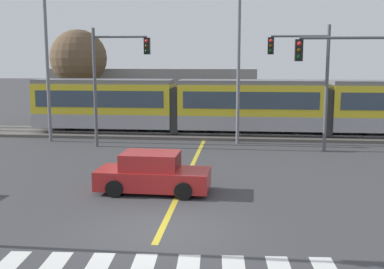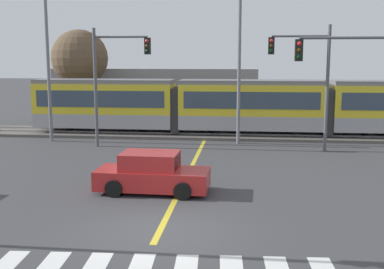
# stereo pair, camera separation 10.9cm
# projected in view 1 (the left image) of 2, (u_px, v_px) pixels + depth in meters

# --- Properties ---
(ground_plane) EXTENTS (200.00, 200.00, 0.00)m
(ground_plane) POSITION_uv_depth(u_px,v_px,m) (162.00, 230.00, 14.10)
(ground_plane) COLOR #3D3D3F
(track_bed) EXTENTS (120.00, 4.00, 0.18)m
(track_bed) POSITION_uv_depth(u_px,v_px,m) (206.00, 134.00, 31.19)
(track_bed) COLOR #56514C
(track_bed) RESTS_ON ground
(rail_near) EXTENTS (120.00, 0.08, 0.10)m
(rail_near) POSITION_uv_depth(u_px,v_px,m) (205.00, 134.00, 30.46)
(rail_near) COLOR #939399
(rail_near) RESTS_ON track_bed
(rail_far) EXTENTS (120.00, 0.08, 0.10)m
(rail_far) POSITION_uv_depth(u_px,v_px,m) (207.00, 130.00, 31.88)
(rail_far) COLOR #939399
(rail_far) RESTS_ON track_bed
(light_rail_tram) EXTENTS (28.00, 2.64, 3.43)m
(light_rail_tram) POSITION_uv_depth(u_px,v_px,m) (250.00, 105.00, 30.59)
(light_rail_tram) COLOR #9E9EA3
(light_rail_tram) RESTS_ON track_bed
(lane_centre_line) EXTENTS (0.20, 16.56, 0.01)m
(lane_centre_line) POSITION_uv_depth(u_px,v_px,m) (189.00, 173.00, 21.11)
(lane_centre_line) COLOR gold
(lane_centre_line) RESTS_ON ground
(sedan_crossing) EXTENTS (4.25, 2.01, 1.52)m
(sedan_crossing) POSITION_uv_depth(u_px,v_px,m) (153.00, 174.00, 17.99)
(sedan_crossing) COLOR #B22323
(sedan_crossing) RESTS_ON ground
(traffic_light_mid_right) EXTENTS (4.25, 0.38, 6.39)m
(traffic_light_mid_right) POSITION_uv_depth(u_px,v_px,m) (362.00, 78.00, 19.87)
(traffic_light_mid_right) COLOR #515459
(traffic_light_mid_right) RESTS_ON ground
(traffic_light_far_left) EXTENTS (3.25, 0.38, 6.63)m
(traffic_light_far_left) POSITION_uv_depth(u_px,v_px,m) (112.00, 71.00, 26.63)
(traffic_light_far_left) COLOR #515459
(traffic_light_far_left) RESTS_ON ground
(traffic_light_far_right) EXTENTS (3.25, 0.38, 6.72)m
(traffic_light_far_right) POSITION_uv_depth(u_px,v_px,m) (308.00, 71.00, 25.55)
(traffic_light_far_right) COLOR #515459
(traffic_light_far_right) RESTS_ON ground
(street_lamp_west) EXTENTS (2.01, 0.28, 9.23)m
(street_lamp_west) POSITION_uv_depth(u_px,v_px,m) (49.00, 55.00, 28.28)
(street_lamp_west) COLOR slate
(street_lamp_west) RESTS_ON ground
(street_lamp_centre) EXTENTS (2.15, 0.28, 9.21)m
(street_lamp_centre) POSITION_uv_depth(u_px,v_px,m) (242.00, 54.00, 27.58)
(street_lamp_centre) COLOR slate
(street_lamp_centre) RESTS_ON ground
(bare_tree_far_west) EXTENTS (4.24, 4.24, 7.10)m
(bare_tree_far_west) POSITION_uv_depth(u_px,v_px,m) (78.00, 58.00, 36.08)
(bare_tree_far_west) COLOR brown
(bare_tree_far_west) RESTS_ON ground
(building_backdrop_far) EXTENTS (16.74, 6.00, 4.13)m
(building_backdrop_far) POSITION_uv_depth(u_px,v_px,m) (158.00, 92.00, 41.33)
(building_backdrop_far) COLOR gray
(building_backdrop_far) RESTS_ON ground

